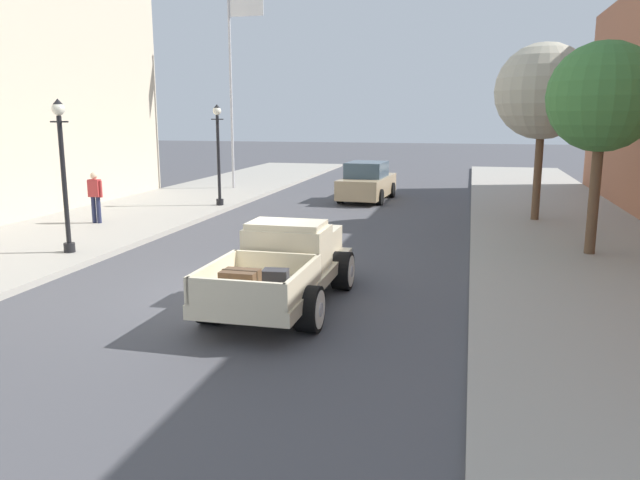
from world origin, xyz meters
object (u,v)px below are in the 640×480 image
object	(u,v)px
car_background_tan	(367,183)
street_tree_nearest	(603,98)
pedestrian_sidewalk_left	(95,194)
flagpole	(235,67)
hotrod_truck_cream	(286,264)
street_lamp_near	(63,165)
street_lamp_far	(218,147)
street_tree_second	(543,92)

from	to	relation	value
car_background_tan	street_tree_nearest	bearing A→B (deg)	-52.78
pedestrian_sidewalk_left	flagpole	size ratio (longest dim) A/B	0.18
car_background_tan	flagpole	world-z (taller)	flagpole
hotrod_truck_cream	street_lamp_near	bearing A→B (deg)	160.40
street_lamp_far	street_tree_second	world-z (taller)	street_tree_second
pedestrian_sidewalk_left	flagpole	world-z (taller)	flagpole
hotrod_truck_cream	street_tree_second	size ratio (longest dim) A/B	0.86
street_lamp_far	street_tree_nearest	bearing A→B (deg)	-25.07
street_lamp_near	street_tree_second	distance (m)	14.71
car_background_tan	street_tree_nearest	size ratio (longest dim) A/B	0.84
street_lamp_near	street_tree_nearest	size ratio (longest dim) A/B	0.74
street_lamp_far	flagpole	bearing A→B (deg)	104.00
street_tree_nearest	pedestrian_sidewalk_left	bearing A→B (deg)	175.76
car_background_tan	pedestrian_sidewalk_left	world-z (taller)	pedestrian_sidewalk_left
street_lamp_near	street_tree_nearest	xyz separation A→B (m)	(12.94, 2.98, 1.62)
street_tree_second	pedestrian_sidewalk_left	bearing A→B (deg)	-163.68
hotrod_truck_cream	flagpole	xyz separation A→B (m)	(-7.43, 16.76, 5.02)
hotrod_truck_cream	street_lamp_near	world-z (taller)	street_lamp_near
car_background_tan	street_tree_second	distance (m)	8.60
hotrod_truck_cream	pedestrian_sidewalk_left	world-z (taller)	pedestrian_sidewalk_left
street_lamp_near	flagpole	distance (m)	14.87
flagpole	pedestrian_sidewalk_left	bearing A→B (deg)	-95.03
pedestrian_sidewalk_left	street_tree_nearest	distance (m)	15.12
hotrod_truck_cream	street_lamp_far	xyz separation A→B (m)	(-6.02, 11.12, 1.63)
street_lamp_near	street_lamp_far	size ratio (longest dim) A/B	1.00
flagpole	hotrod_truck_cream	bearing A→B (deg)	-66.10
car_background_tan	street_lamp_far	world-z (taller)	street_lamp_far
street_lamp_near	flagpole	xyz separation A→B (m)	(-0.94, 14.45, 3.39)
street_tree_nearest	hotrod_truck_cream	bearing A→B (deg)	-140.67
car_background_tan	flagpole	distance (m)	8.47
car_background_tan	street_lamp_near	size ratio (longest dim) A/B	1.14
pedestrian_sidewalk_left	street_lamp_far	xyz separation A→B (m)	(2.32, 4.74, 1.30)
hotrod_truck_cream	street_tree_nearest	distance (m)	8.96
street_lamp_far	flagpole	distance (m)	6.72
street_lamp_near	street_tree_second	world-z (taller)	street_tree_second
street_lamp_near	flagpole	size ratio (longest dim) A/B	0.42
car_background_tan	pedestrian_sidewalk_left	bearing A→B (deg)	-131.34
street_lamp_near	street_lamp_far	distance (m)	8.83
hotrod_truck_cream	street_lamp_near	distance (m)	7.07
pedestrian_sidewalk_left	street_tree_nearest	size ratio (longest dim) A/B	0.32
hotrod_truck_cream	street_lamp_near	size ratio (longest dim) A/B	1.29
car_background_tan	pedestrian_sidewalk_left	xyz separation A→B (m)	(-7.49, -8.52, 0.32)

